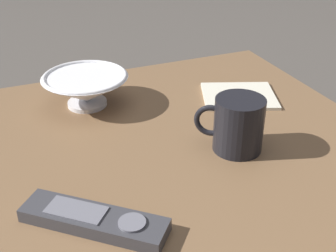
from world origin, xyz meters
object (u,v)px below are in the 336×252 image
object	(u,v)px
cereal_bowl	(86,88)
coffee_mug	(237,124)
folded_napkin	(239,96)
tv_remote_near	(94,220)

from	to	relation	value
cereal_bowl	coffee_mug	size ratio (longest dim) A/B	1.61
cereal_bowl	folded_napkin	distance (m)	0.30
tv_remote_near	coffee_mug	bearing A→B (deg)	19.58
coffee_mug	folded_napkin	distance (m)	0.19
coffee_mug	cereal_bowl	bearing A→B (deg)	127.11
cereal_bowl	folded_napkin	bearing A→B (deg)	-15.94
folded_napkin	cereal_bowl	bearing A→B (deg)	164.06
cereal_bowl	tv_remote_near	xyz separation A→B (m)	(-0.07, -0.33, -0.03)
cereal_bowl	tv_remote_near	size ratio (longest dim) A/B	0.92
coffee_mug	tv_remote_near	size ratio (longest dim) A/B	0.57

